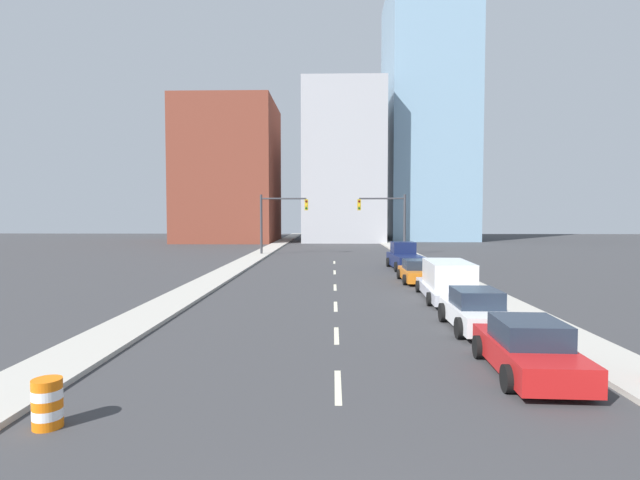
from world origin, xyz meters
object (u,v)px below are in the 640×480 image
traffic_signal_left (275,215)px  traffic_barrel (47,403)px  sedan_red (528,349)px  sedan_white (476,311)px  pickup_truck_navy (405,258)px  box_truck_silver (448,281)px  sedan_orange (417,272)px  traffic_signal_right (391,215)px

traffic_signal_left → traffic_barrel: 40.88m
traffic_signal_left → sedan_red: size_ratio=1.35×
sedan_white → pickup_truck_navy: bearing=89.5°
pickup_truck_navy → traffic_barrel: bearing=-114.3°
box_truck_silver → traffic_signal_left: bearing=115.9°
sedan_white → box_truck_silver: size_ratio=0.66×
sedan_red → pickup_truck_navy: size_ratio=0.79×
box_truck_silver → pickup_truck_navy: pickup_truck_navy is taller
traffic_barrel → sedan_white: (10.60, 8.41, 0.20)m
traffic_signal_left → sedan_white: bearing=-71.4°
box_truck_silver → sedan_orange: 6.19m
pickup_truck_navy → sedan_white: bearing=-94.0°
traffic_barrel → sedan_orange: bearing=63.1°
traffic_barrel → sedan_red: 11.09m
traffic_signal_right → traffic_barrel: size_ratio=6.40×
sedan_orange → pickup_truck_navy: (0.29, 7.28, 0.20)m
box_truck_silver → sedan_orange: box_truck_silver is taller
traffic_signal_left → traffic_signal_right: 11.56m
sedan_red → traffic_signal_left: bearing=108.6°
traffic_signal_left → box_truck_silver: (11.35, -25.96, -3.10)m
pickup_truck_navy → sedan_orange: bearing=-95.4°
sedan_orange → sedan_white: bearing=-89.9°
sedan_red → sedan_orange: 17.47m
sedan_orange → pickup_truck_navy: bearing=88.0°
traffic_signal_right → sedan_red: size_ratio=1.35×
traffic_barrel → box_truck_silver: (11.05, 14.76, 0.41)m
traffic_barrel → sedan_white: 13.53m
box_truck_silver → sedan_red: bearing=-90.3°
traffic_signal_right → sedan_white: 32.49m
traffic_signal_right → pickup_truck_navy: bearing=-91.6°
sedan_white → sedan_orange: sedan_white is taller
traffic_barrel → sedan_orange: size_ratio=0.22×
traffic_signal_left → sedan_orange: 22.86m
traffic_signal_right → pickup_truck_navy: 12.91m
traffic_signal_right → box_truck_silver: 26.15m
traffic_barrel → box_truck_silver: 18.44m
traffic_signal_right → sedan_red: 37.42m
traffic_signal_left → traffic_barrel: traffic_signal_left is taller
sedan_orange → pickup_truck_navy: 7.29m
traffic_signal_right → box_truck_silver: traffic_signal_right is taller
traffic_signal_right → box_truck_silver: (-0.22, -25.96, -3.10)m
sedan_orange → sedan_red: bearing=-90.1°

